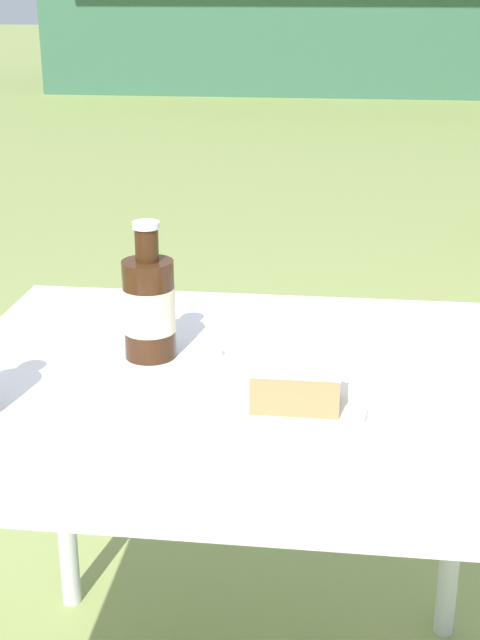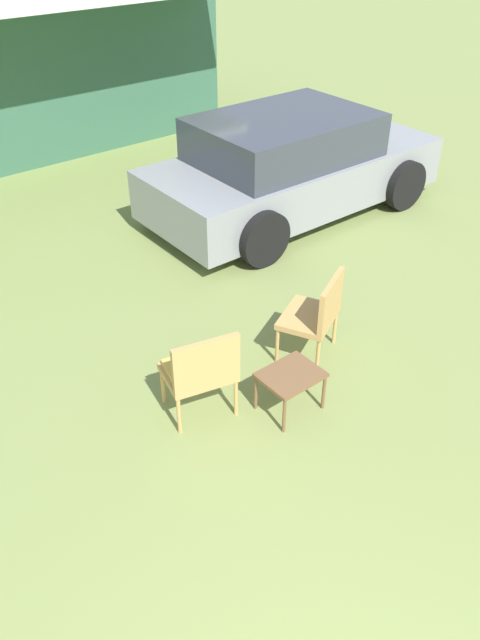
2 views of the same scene
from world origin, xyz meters
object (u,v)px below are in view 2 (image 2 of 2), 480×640
object	(u,v)px
wicker_chair_plain	(317,312)
garden_side_table	(291,378)
parked_car	(291,166)
wicker_chair_cushioned	(200,369)

from	to	relation	value
wicker_chair_plain	garden_side_table	distance (m)	0.84
parked_car	wicker_chair_plain	size ratio (longest dim) A/B	4.74
parked_car	wicker_chair_plain	world-z (taller)	parked_car
wicker_chair_cushioned	garden_side_table	world-z (taller)	wicker_chair_cushioned
wicker_chair_plain	garden_side_table	size ratio (longest dim) A/B	1.71
wicker_chair_plain	garden_side_table	bearing A→B (deg)	4.10
wicker_chair_cushioned	wicker_chair_plain	xyz separation A→B (m)	(1.35, -0.01, 0.01)
garden_side_table	wicker_chair_cushioned	bearing A→B (deg)	145.68
parked_car	wicker_chair_plain	distance (m)	3.25
garden_side_table	parked_car	bearing A→B (deg)	47.57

